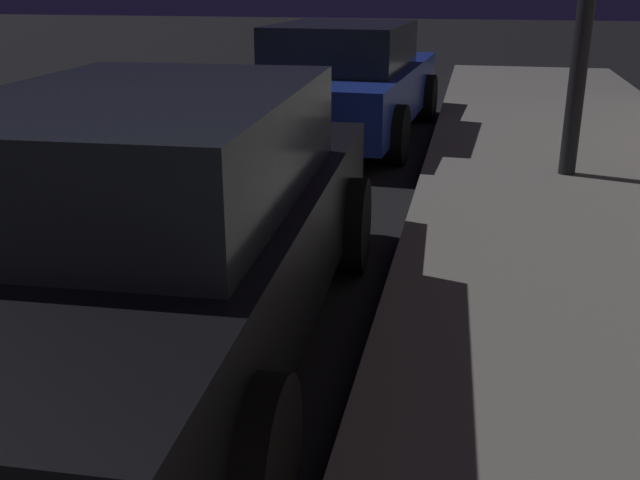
# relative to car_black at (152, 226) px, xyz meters

# --- Properties ---
(car_black) EXTENTS (2.13, 4.39, 1.43)m
(car_black) POSITION_rel_car_black_xyz_m (0.00, 0.00, 0.00)
(car_black) COLOR black
(car_black) RESTS_ON ground
(car_blue) EXTENTS (2.17, 4.40, 1.43)m
(car_blue) POSITION_rel_car_black_xyz_m (-0.00, 5.85, -0.01)
(car_blue) COLOR navy
(car_blue) RESTS_ON ground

